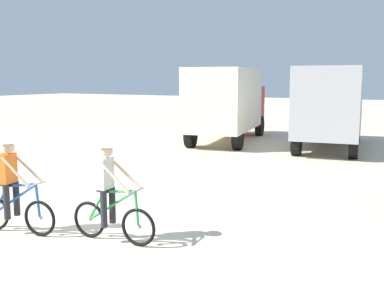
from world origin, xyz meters
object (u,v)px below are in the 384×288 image
object	(u,v)px
box_truck_cream_rv	(228,101)
box_truck_grey_hauler	(331,104)
cyclist_cowboy_hat	(110,195)
cyclist_orange_shirt	(13,189)

from	to	relation	value
box_truck_cream_rv	box_truck_grey_hauler	distance (m)	4.61
box_truck_cream_rv	cyclist_cowboy_hat	xyz separation A→B (m)	(3.60, -12.94, -1.03)
cyclist_orange_shirt	cyclist_cowboy_hat	distance (m)	1.96
box_truck_cream_rv	cyclist_cowboy_hat	distance (m)	13.47
box_truck_cream_rv	box_truck_grey_hauler	world-z (taller)	same
box_truck_grey_hauler	cyclist_cowboy_hat	bearing A→B (deg)	-94.38
box_truck_cream_rv	cyclist_cowboy_hat	bearing A→B (deg)	-74.45
box_truck_cream_rv	cyclist_orange_shirt	size ratio (longest dim) A/B	3.87
box_truck_grey_hauler	cyclist_cowboy_hat	world-z (taller)	box_truck_grey_hauler
box_truck_cream_rv	cyclist_orange_shirt	world-z (taller)	box_truck_cream_rv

